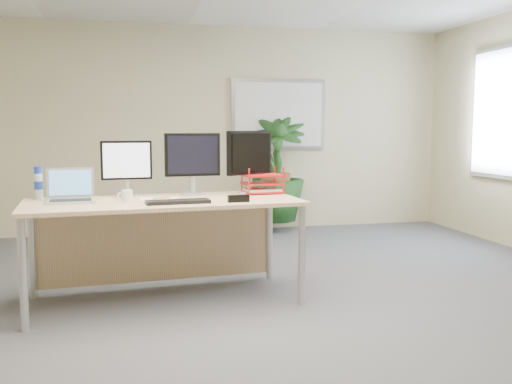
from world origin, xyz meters
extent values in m
plane|color=#48494D|center=(0.00, 0.00, 0.00)|extent=(8.00, 8.00, 0.00)
cube|color=beige|center=(0.00, 4.00, 1.35)|extent=(7.00, 0.04, 2.70)
cube|color=#ACACB0|center=(1.20, 3.97, 1.55)|extent=(1.30, 0.03, 0.95)
cube|color=white|center=(1.20, 3.95, 1.55)|extent=(1.20, 0.01, 0.85)
cube|color=#ACACB0|center=(3.47, 2.30, 1.55)|extent=(0.03, 1.30, 1.55)
cube|color=white|center=(3.45, 2.30, 1.55)|extent=(0.01, 1.20, 1.45)
cube|color=tan|center=(-0.53, 0.93, 0.80)|extent=(2.18, 1.06, 0.03)
cube|color=tan|center=(-0.57, 1.34, 0.39)|extent=(2.01, 0.18, 0.66)
cylinder|color=silver|center=(-1.51, 0.45, 0.39)|extent=(0.06, 0.06, 0.78)
cylinder|color=silver|center=(0.50, 0.61, 0.39)|extent=(0.06, 0.06, 0.78)
cylinder|color=silver|center=(-1.57, 1.24, 0.39)|extent=(0.06, 0.06, 0.78)
cylinder|color=silver|center=(0.44, 1.40, 0.39)|extent=(0.06, 0.06, 0.78)
imported|color=#133312|center=(1.08, 3.70, 0.75)|extent=(1.09, 1.09, 1.50)
cylinder|color=silver|center=(-0.81, 1.24, 0.82)|extent=(0.19, 0.19, 0.02)
cylinder|color=silver|center=(-0.81, 1.24, 0.89)|extent=(0.04, 0.04, 0.11)
cube|color=black|center=(-0.81, 1.24, 1.11)|extent=(0.41, 0.07, 0.32)
cube|color=white|center=(-0.81, 1.22, 1.11)|extent=(0.37, 0.04, 0.28)
cylinder|color=silver|center=(-0.27, 1.23, 0.82)|extent=(0.21, 0.21, 0.02)
cylinder|color=silver|center=(-0.27, 1.23, 0.90)|extent=(0.04, 0.04, 0.13)
cube|color=black|center=(-0.27, 1.23, 1.15)|extent=(0.47, 0.08, 0.36)
cube|color=black|center=(-0.27, 1.20, 1.15)|extent=(0.42, 0.04, 0.32)
cylinder|color=silver|center=(0.22, 1.23, 0.82)|extent=(0.22, 0.22, 0.02)
cylinder|color=silver|center=(0.22, 1.23, 0.90)|extent=(0.04, 0.04, 0.13)
cube|color=black|center=(0.22, 1.23, 1.16)|extent=(0.43, 0.29, 0.37)
cube|color=black|center=(0.23, 1.21, 1.16)|extent=(0.38, 0.23, 0.33)
cube|color=silver|center=(-1.23, 0.93, 0.82)|extent=(0.37, 0.28, 0.02)
cube|color=black|center=(-1.23, 0.92, 0.83)|extent=(0.31, 0.19, 0.00)
cube|color=silver|center=(-1.24, 1.09, 0.95)|extent=(0.36, 0.09, 0.23)
cube|color=#5094CE|center=(-1.24, 1.08, 0.95)|extent=(0.32, 0.07, 0.19)
cube|color=black|center=(-0.44, 0.71, 0.83)|extent=(0.49, 0.20, 0.03)
cylinder|color=white|center=(-0.81, 0.88, 0.86)|extent=(0.08, 0.08, 0.09)
torus|color=white|center=(-0.86, 0.88, 0.86)|extent=(0.06, 0.02, 0.06)
cube|color=white|center=(-0.57, 0.93, 0.82)|extent=(0.30, 0.23, 0.01)
cylinder|color=#CC5C16|center=(-0.55, 0.93, 0.83)|extent=(0.13, 0.06, 0.01)
cylinder|color=yellow|center=(-0.34, 0.86, 0.82)|extent=(0.11, 0.03, 0.01)
cylinder|color=silver|center=(-1.49, 1.20, 0.91)|extent=(0.06, 0.06, 0.20)
cylinder|color=#193CBC|center=(-1.49, 1.20, 1.04)|extent=(0.06, 0.06, 0.06)
cylinder|color=#193CBC|center=(-1.49, 1.20, 0.92)|extent=(0.07, 0.07, 0.06)
cube|color=#B51616|center=(0.32, 1.21, 0.83)|extent=(0.35, 0.28, 0.02)
cube|color=#B51616|center=(0.32, 1.21, 0.90)|extent=(0.35, 0.28, 0.02)
cube|color=#B51616|center=(0.32, 1.21, 0.97)|extent=(0.35, 0.28, 0.02)
cube|color=white|center=(0.32, 1.21, 0.84)|extent=(0.32, 0.25, 0.02)
cube|color=black|center=(0.01, 0.68, 0.84)|extent=(0.17, 0.06, 0.05)
camera|label=1|loc=(-0.79, -3.54, 1.38)|focal=40.00mm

